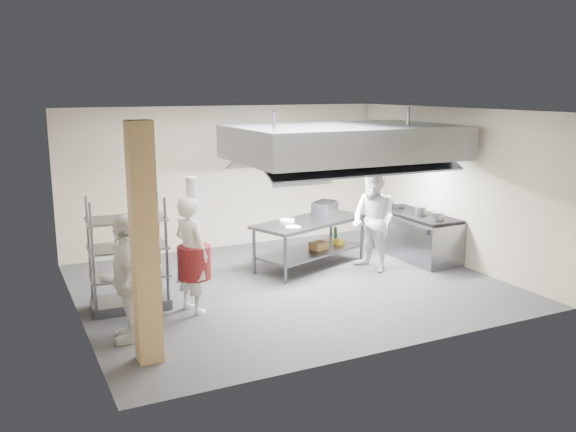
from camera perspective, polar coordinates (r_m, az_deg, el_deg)
name	(u,v)px	position (r m, az deg, el deg)	size (l,w,h in m)	color
floor	(290,285)	(10.68, 0.16, -6.46)	(7.00, 7.00, 0.00)	#3D3D3F
ceiling	(290,110)	(10.14, 0.17, 9.85)	(7.00, 7.00, 0.00)	silver
wall_back	(228,177)	(13.03, -5.68, 3.63)	(7.00, 7.00, 0.00)	#B6A890
wall_left	(73,220)	(9.33, -19.51, -0.31)	(6.00, 6.00, 0.00)	#B6A890
wall_right	(452,186)	(12.23, 15.06, 2.73)	(6.00, 6.00, 0.00)	#B6A890
column	(144,245)	(7.60, -13.29, -2.64)	(0.30, 0.30, 3.00)	tan
exhaust_hood	(344,142)	(11.15, 5.30, 6.90)	(4.00, 2.50, 0.60)	gray
hood_strip_a	(300,162)	(10.75, 1.14, 5.04)	(1.60, 0.12, 0.04)	white
hood_strip_b	(385,157)	(11.67, 9.07, 5.45)	(1.60, 0.12, 0.04)	white
wall_shelf	(306,173)	(13.61, 1.70, 4.03)	(1.50, 0.28, 0.04)	gray
island	(310,243)	(11.64, 2.09, -2.57)	(2.32, 0.97, 0.91)	slate
island_worktop	(310,222)	(11.54, 2.11, -0.53)	(2.32, 0.97, 0.06)	gray
island_undershelf	(310,251)	(11.68, 2.09, -3.31)	(2.14, 0.87, 0.04)	slate
pass_rack	(128,253)	(9.67, -14.76, -3.39)	(1.17, 0.68, 1.76)	slate
cooking_range	(416,237)	(12.56, 11.86, -1.91)	(0.80, 2.00, 0.84)	slate
range_top	(417,215)	(12.46, 11.94, 0.10)	(0.78, 1.96, 0.06)	black
chef_head	(191,254)	(9.31, -9.06, -3.56)	(0.66, 0.43, 1.81)	white
chef_line	(373,221)	(11.40, 8.00, -0.42)	(0.93, 0.72, 1.91)	white
chef_plating	(126,279)	(8.45, -14.89, -5.70)	(1.02, 0.42, 1.73)	silver
griddle	(325,208)	(12.12, 3.46, 0.77)	(0.48, 0.37, 0.23)	slate
wicker_basket	(319,246)	(11.71, 2.89, -2.80)	(0.33, 0.23, 0.15)	brown
stockpot	(419,211)	(12.22, 12.20, 0.45)	(0.27, 0.27, 0.19)	gray
plate_stack	(129,273)	(9.75, -14.66, -5.18)	(0.28, 0.28, 0.05)	silver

